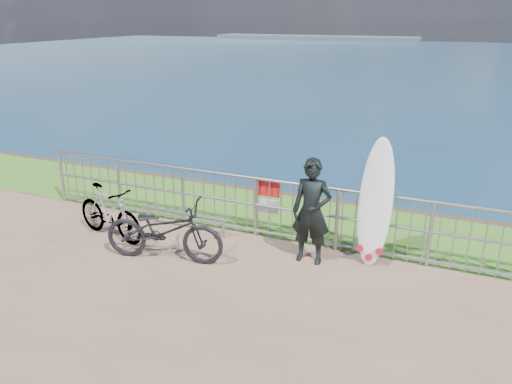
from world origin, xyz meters
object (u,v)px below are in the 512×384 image
at_px(surfer, 312,212).
at_px(surfboard, 375,207).
at_px(bicycle_near, 164,230).
at_px(bicycle_far, 109,212).

height_order(surfer, surfboard, surfboard).
relative_size(surfer, bicycle_near, 0.87).
height_order(surfer, bicycle_far, surfer).
bearing_deg(bicycle_far, surfboard, -65.36).
bearing_deg(surfboard, bicycle_near, -157.45).
xyz_separation_m(bicycle_near, bicycle_far, (-1.37, 0.34, -0.03)).
height_order(surfboard, bicycle_far, surfboard).
height_order(surfboard, bicycle_near, surfboard).
relative_size(surfboard, bicycle_far, 1.26).
distance_m(bicycle_near, bicycle_far, 1.41).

